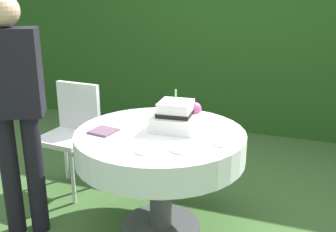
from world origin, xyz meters
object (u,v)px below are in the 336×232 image
Objects in this scene: wedding_cake at (177,117)px; serving_plate_far at (181,150)px; serving_plate_right at (146,151)px; napkin_stack at (103,131)px; serving_plate_near at (221,144)px; garden_chair at (72,127)px; cake_table at (160,147)px; serving_plate_left at (163,112)px; standing_person at (14,103)px.

wedding_cake is 2.56× the size of serving_plate_far.
napkin_stack is at bearing 152.13° from serving_plate_right.
napkin_stack reaches higher than serving_plate_near.
garden_chair is at bearing 167.40° from wedding_cake.
serving_plate_left is (-0.13, 0.39, 0.12)m from cake_table.
serving_plate_left is 0.57m from napkin_stack.
garden_chair reaches higher than cake_table.
serving_plate_far is (-0.20, -0.18, 0.00)m from serving_plate_near.
serving_plate_right is (-0.03, -0.44, -0.08)m from wedding_cake.
serving_plate_near is (0.43, -0.08, 0.12)m from cake_table.
serving_plate_far is 1.03× the size of serving_plate_right.
napkin_stack is 0.74m from garden_chair.
serving_plate_far is 0.14× the size of garden_chair.
serving_plate_right is at bearing -94.27° from wedding_cake.
napkin_stack is at bearing 23.98° from standing_person.
napkin_stack is 0.59m from standing_person.
garden_chair is at bearing 163.36° from serving_plate_near.
garden_chair is (-0.95, 0.66, -0.19)m from serving_plate_right.
cake_table is 1.27× the size of garden_chair.
wedding_cake reaches higher than serving_plate_near.
serving_plate_near is 0.73m from serving_plate_left.
garden_chair reaches higher than napkin_stack.
serving_plate_right is at bearing -153.84° from serving_plate_far.
napkin_stack is at bearing -39.29° from garden_chair.
serving_plate_left is at bearing 119.25° from serving_plate_far.
serving_plate_left reaches higher than cake_table.
serving_plate_far is (0.15, -0.35, -0.08)m from wedding_cake.
cake_table is 9.16× the size of serving_plate_far.
standing_person reaches higher than serving_plate_right.
wedding_cake is 0.20× the size of standing_person.
standing_person is at bearing -179.03° from serving_plate_right.
wedding_cake is at bearing 26.21° from standing_person.
standing_person is (-0.72, -0.75, 0.20)m from serving_plate_left.
standing_person is at bearing -156.02° from napkin_stack.
cake_table is at bearing 131.75° from serving_plate_far.
wedding_cake reaches higher than serving_plate_left.
garden_chair is (-0.90, 0.31, -0.07)m from cake_table.
serving_plate_right is 0.08× the size of standing_person.
serving_plate_right is 0.77× the size of napkin_stack.
serving_plate_near is (0.35, -0.18, -0.08)m from wedding_cake.
cake_table is 0.71× the size of standing_person.
standing_person reaches higher than cake_table.
wedding_cake is 0.45m from serving_plate_right.
wedding_cake is 1.04m from garden_chair.
standing_person is at bearing -167.56° from serving_plate_near.
serving_plate_left is 0.84× the size of napkin_stack.
standing_person is (0.05, -0.68, 0.39)m from garden_chair.
serving_plate_right is 0.14× the size of garden_chair.
napkin_stack is at bearing -157.83° from cake_table.
standing_person is (-1.28, -0.28, 0.20)m from serving_plate_near.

